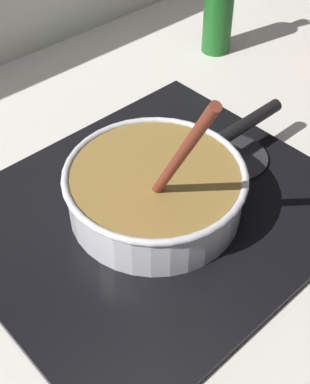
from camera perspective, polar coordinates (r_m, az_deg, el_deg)
ground at (r=0.69m, az=4.80°, el=-19.37°), size 2.40×1.60×0.04m
hob_plate at (r=0.81m, az=0.00°, el=-2.14°), size 0.56×0.48×0.01m
burner_ring at (r=0.81m, az=0.00°, el=-1.65°), size 0.20×0.20×0.01m
spare_burner at (r=0.90m, az=8.30°, el=3.78°), size 0.12×0.12×0.01m
cooking_pan at (r=0.78m, az=0.09°, el=0.33°), size 0.42×0.28×0.28m
oil_bottle at (r=1.19m, az=7.00°, el=19.64°), size 0.06×0.06×0.26m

